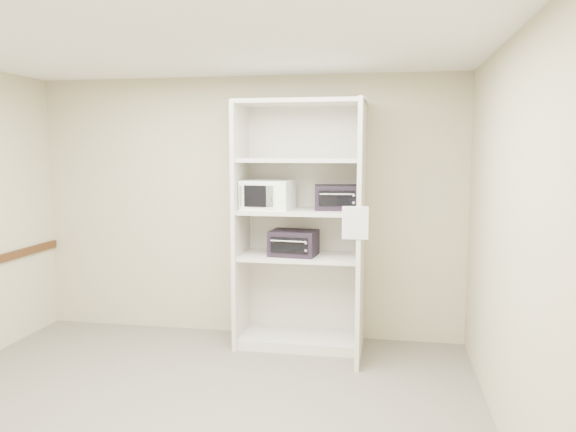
% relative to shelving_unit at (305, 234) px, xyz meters
% --- Properties ---
extents(floor, '(4.50, 4.00, 0.01)m').
position_rel_shelving_unit_xyz_m(floor, '(-0.67, -1.70, -1.13)').
color(floor, '#686158').
rests_on(floor, ground).
extents(ceiling, '(4.50, 4.00, 0.01)m').
position_rel_shelving_unit_xyz_m(ceiling, '(-0.67, -1.70, 1.57)').
color(ceiling, white).
extents(wall_back, '(4.50, 0.02, 2.70)m').
position_rel_shelving_unit_xyz_m(wall_back, '(-0.67, 0.30, 0.22)').
color(wall_back, '#B9B18D').
rests_on(wall_back, ground).
extents(wall_right, '(0.02, 4.00, 2.70)m').
position_rel_shelving_unit_xyz_m(wall_right, '(1.58, -1.70, 0.22)').
color(wall_right, '#B9B18D').
rests_on(wall_right, ground).
extents(shelving_unit, '(1.24, 0.92, 2.42)m').
position_rel_shelving_unit_xyz_m(shelving_unit, '(0.00, 0.00, 0.00)').
color(shelving_unit, beige).
rests_on(shelving_unit, floor).
extents(microwave, '(0.51, 0.41, 0.28)m').
position_rel_shelving_unit_xyz_m(microwave, '(-0.36, -0.05, 0.38)').
color(microwave, white).
rests_on(microwave, shelving_unit).
extents(toaster_oven_upper, '(0.45, 0.36, 0.24)m').
position_rel_shelving_unit_xyz_m(toaster_oven_upper, '(0.30, 0.05, 0.36)').
color(toaster_oven_upper, black).
rests_on(toaster_oven_upper, shelving_unit).
extents(toaster_oven_lower, '(0.48, 0.38, 0.25)m').
position_rel_shelving_unit_xyz_m(toaster_oven_lower, '(-0.10, -0.05, -0.09)').
color(toaster_oven_lower, black).
rests_on(toaster_oven_lower, shelving_unit).
extents(paper_sign, '(0.22, 0.01, 0.28)m').
position_rel_shelving_unit_xyz_m(paper_sign, '(0.53, -0.63, 0.20)').
color(paper_sign, white).
rests_on(paper_sign, shelving_unit).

